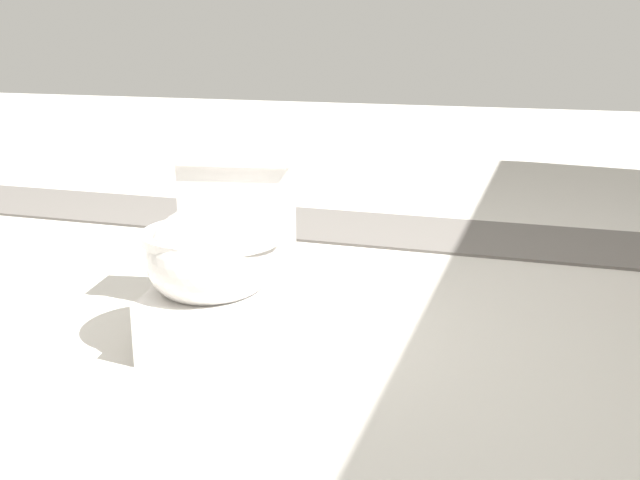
{
  "coord_description": "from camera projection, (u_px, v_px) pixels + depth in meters",
  "views": [
    {
      "loc": [
        1.95,
        0.71,
        0.86
      ],
      "look_at": [
        0.05,
        0.1,
        0.3
      ],
      "focal_mm": 42.0,
      "sensor_mm": 36.0,
      "label": 1
    }
  ],
  "objects": [
    {
      "name": "gravel_strip",
      "position": [
        497.0,
        239.0,
        3.18
      ],
      "size": [
        0.56,
        8.0,
        0.01
      ],
      "primitive_type": "cube",
      "color": "#605B56",
      "rests_on": "ground"
    },
    {
      "name": "toilet",
      "position": [
        222.0,
        258.0,
        2.18
      ],
      "size": [
        0.69,
        0.48,
        0.52
      ],
      "rotation": [
        0.0,
        0.0,
        0.18
      ],
      "color": "white",
      "rests_on": "ground"
    },
    {
      "name": "ground_plane",
      "position": [
        291.0,
        330.0,
        2.23
      ],
      "size": [
        14.0,
        14.0,
        0.0
      ],
      "primitive_type": "plane",
      "color": "beige"
    }
  ]
}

